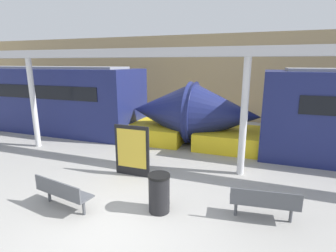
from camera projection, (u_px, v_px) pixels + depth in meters
ground_plane at (109, 227)px, 5.54m from camera, size 60.00×60.00×0.00m
station_wall at (214, 78)px, 15.61m from camera, size 56.00×0.20×5.00m
train_right at (49, 100)px, 13.59m from camera, size 15.39×2.93×3.20m
bench_near at (62, 191)px, 6.13m from camera, size 1.57×0.69×0.77m
bench_far at (264, 201)px, 5.67m from camera, size 1.49×0.61×0.77m
trash_bin at (159, 193)px, 6.04m from camera, size 0.51×0.51×0.92m
poster_board at (132, 151)px, 7.92m from camera, size 1.12×0.07×1.58m
support_column_near at (244, 118)px, 7.79m from camera, size 0.22×0.22×3.55m
support_column_far at (34, 104)px, 10.49m from camera, size 0.22×0.22×3.55m
canopy_beam at (248, 51)px, 7.33m from camera, size 28.00×0.60×0.28m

